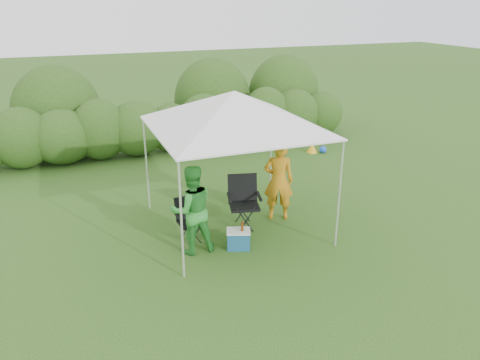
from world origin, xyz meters
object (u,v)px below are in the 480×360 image
object	(u,v)px
chair_left	(189,216)
cooler	(238,239)
man	(279,181)
canopy	(234,110)
chair_right	(244,198)
woman	(192,210)

from	to	relation	value
chair_left	cooler	distance (m)	1.08
man	chair_left	bearing A→B (deg)	29.01
canopy	man	size ratio (longest dim) A/B	1.79
chair_right	man	size ratio (longest dim) A/B	0.62
canopy	cooler	xyz separation A→B (m)	(-0.27, -0.91, -2.27)
woman	cooler	distance (m)	1.08
canopy	woman	world-z (taller)	canopy
canopy	woman	size ratio (longest dim) A/B	1.82
man	cooler	size ratio (longest dim) A/B	3.29
canopy	cooler	world-z (taller)	canopy
man	woman	bearing A→B (deg)	41.83
woman	cooler	world-z (taller)	woman
chair_left	man	distance (m)	2.07
canopy	chair_right	bearing A→B (deg)	-6.02
man	chair_right	bearing A→B (deg)	25.64
chair_right	cooler	bearing A→B (deg)	-103.42
canopy	chair_left	world-z (taller)	canopy
canopy	woman	bearing A→B (deg)	-147.75
man	woman	xyz separation A→B (m)	(-2.10, -0.71, -0.02)
chair_left	cooler	world-z (taller)	chair_left
man	cooler	world-z (taller)	man
canopy	cooler	size ratio (longest dim) A/B	5.90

